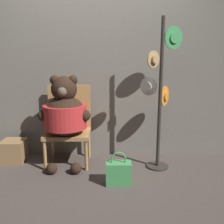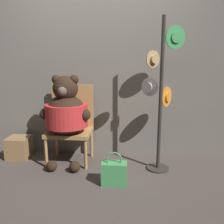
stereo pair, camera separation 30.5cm
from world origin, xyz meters
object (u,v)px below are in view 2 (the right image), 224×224
Objects in this scene: hat_display_rack at (161,94)px; handbag_on_ground at (114,173)px; teddy_bear at (66,113)px; chair at (71,122)px.

hat_display_rack is 1.07m from handbag_on_ground.
hat_display_rack is (1.17, -0.01, 0.25)m from teddy_bear.
chair is 0.24m from teddy_bear.
hat_display_rack is (1.16, -0.18, 0.42)m from chair.
handbag_on_ground is (-0.52, -0.47, -0.81)m from hat_display_rack.
teddy_bear is 0.98m from handbag_on_ground.
handbag_on_ground is (0.64, -0.65, -0.39)m from chair.
teddy_bear reaches higher than chair.
teddy_bear reaches higher than handbag_on_ground.
hat_display_rack is at bearing 42.48° from handbag_on_ground.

